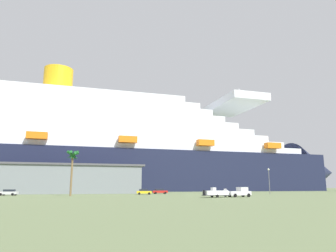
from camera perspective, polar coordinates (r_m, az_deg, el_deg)
name	(u,v)px	position (r m, az deg, el deg)	size (l,w,h in m)	color
ground_plane	(167,193)	(117.01, -0.18, -12.21)	(600.00, 600.00, 0.00)	#66754C
cruise_ship	(116,153)	(155.95, -9.51, -4.94)	(256.11, 55.46, 65.72)	#191E38
terminal_building	(59,179)	(114.08, -19.41, -9.21)	(56.59, 27.08, 9.57)	slate
pickup_truck	(240,192)	(73.57, 13.05, -11.80)	(5.90, 3.22, 2.20)	silver
small_boat_on_trailer	(218,193)	(70.20, 9.25, -12.06)	(7.63, 3.33, 2.15)	#595960
palm_tree	(72,158)	(81.90, -17.18, -5.73)	(3.44, 3.30, 11.33)	brown
street_lamp	(269,177)	(100.42, 18.09, -8.98)	(0.56, 0.56, 7.73)	slate
parked_car_yellow_taxi	(144,192)	(92.97, -4.46, -11.96)	(4.50, 2.30, 1.58)	yellow
parked_car_silver_sedan	(9,192)	(93.25, -27.29, -10.79)	(4.81, 2.56, 1.58)	silver
parked_car_red_hatchback	(160,191)	(101.47, -1.52, -11.91)	(4.79, 2.14, 1.58)	red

